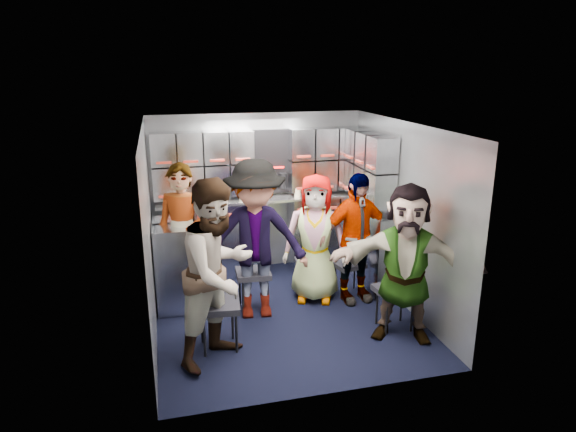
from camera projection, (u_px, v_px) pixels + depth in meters
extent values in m
plane|color=black|center=(285.00, 314.00, 5.77)|extent=(3.00, 3.00, 0.00)
cube|color=gray|center=(258.00, 192.00, 6.87)|extent=(2.80, 0.04, 2.10)
cube|color=gray|center=(149.00, 235.00, 5.14)|extent=(0.04, 3.00, 2.10)
cube|color=gray|center=(405.00, 216.00, 5.80)|extent=(0.04, 3.00, 2.10)
cube|color=silver|center=(284.00, 126.00, 5.17)|extent=(2.80, 3.00, 0.02)
cube|color=#A5ABB6|center=(262.00, 236.00, 6.83)|extent=(2.68, 0.38, 0.99)
cube|color=#A5ABB6|center=(172.00, 265.00, 5.87)|extent=(0.38, 0.76, 0.99)
cube|color=silver|center=(261.00, 199.00, 6.68)|extent=(2.68, 0.42, 0.03)
cube|color=#A5ABB6|center=(260.00, 162.00, 6.60)|extent=(2.68, 0.28, 0.82)
cube|color=#A5ABB6|center=(370.00, 167.00, 6.29)|extent=(0.28, 1.00, 0.82)
cube|color=#A5ABB6|center=(369.00, 245.00, 6.48)|extent=(0.28, 1.20, 1.00)
cube|color=#A12719|center=(264.00, 213.00, 6.53)|extent=(2.60, 0.02, 0.03)
cube|color=black|center=(218.00, 305.00, 4.96)|extent=(0.46, 0.44, 0.07)
cylinder|color=black|center=(204.00, 336.00, 4.87)|extent=(0.03, 0.03, 0.44)
cylinder|color=black|center=(236.00, 332.00, 4.95)|extent=(0.03, 0.03, 0.44)
cylinder|color=black|center=(202.00, 323.00, 5.12)|extent=(0.03, 0.03, 0.44)
cylinder|color=black|center=(232.00, 319.00, 5.19)|extent=(0.03, 0.03, 0.44)
cube|color=black|center=(253.00, 273.00, 5.81)|extent=(0.40, 0.38, 0.06)
cylinder|color=black|center=(243.00, 297.00, 5.73)|extent=(0.02, 0.02, 0.40)
cylinder|color=black|center=(268.00, 294.00, 5.80)|extent=(0.02, 0.02, 0.40)
cylinder|color=black|center=(240.00, 288.00, 5.96)|extent=(0.02, 0.02, 0.40)
cylinder|color=black|center=(263.00, 286.00, 6.02)|extent=(0.02, 0.02, 0.40)
cube|color=black|center=(310.00, 263.00, 6.22)|extent=(0.38, 0.36, 0.06)
cylinder|color=black|center=(303.00, 283.00, 6.15)|extent=(0.02, 0.02, 0.37)
cylinder|color=black|center=(323.00, 280.00, 6.21)|extent=(0.02, 0.02, 0.37)
cylinder|color=black|center=(298.00, 276.00, 6.35)|extent=(0.02, 0.02, 0.37)
cylinder|color=black|center=(318.00, 274.00, 6.41)|extent=(0.02, 0.02, 0.37)
cube|color=black|center=(348.00, 264.00, 6.19)|extent=(0.41, 0.40, 0.05)
cylinder|color=black|center=(341.00, 284.00, 6.12)|extent=(0.02, 0.02, 0.36)
cylinder|color=black|center=(361.00, 282.00, 6.18)|extent=(0.02, 0.02, 0.36)
cylinder|color=black|center=(335.00, 277.00, 6.32)|extent=(0.02, 0.02, 0.36)
cylinder|color=black|center=(354.00, 275.00, 6.38)|extent=(0.02, 0.02, 0.36)
cube|color=black|center=(395.00, 291.00, 5.35)|extent=(0.43, 0.41, 0.06)
cylinder|color=black|center=(387.00, 317.00, 5.27)|extent=(0.02, 0.02, 0.41)
cylinder|color=black|center=(412.00, 314.00, 5.34)|extent=(0.02, 0.02, 0.41)
cylinder|color=black|center=(377.00, 307.00, 5.50)|extent=(0.02, 0.02, 0.41)
cylinder|color=black|center=(401.00, 304.00, 5.57)|extent=(0.02, 0.02, 0.41)
imported|color=black|center=(183.00, 238.00, 5.72)|extent=(0.72, 0.61, 1.68)
imported|color=black|center=(218.00, 272.00, 4.68)|extent=(1.08, 1.06, 1.76)
imported|color=black|center=(255.00, 240.00, 5.52)|extent=(1.20, 0.77, 1.76)
imported|color=black|center=(315.00, 239.00, 5.95)|extent=(0.86, 0.71, 1.51)
imported|color=black|center=(355.00, 238.00, 5.91)|extent=(0.94, 0.49, 1.54)
imported|color=black|center=(406.00, 263.00, 5.08)|extent=(1.55, 1.09, 1.61)
cylinder|color=white|center=(202.00, 194.00, 6.42)|extent=(0.06, 0.06, 0.23)
cylinder|color=white|center=(250.00, 191.00, 6.56)|extent=(0.07, 0.07, 0.23)
cylinder|color=white|center=(321.00, 186.00, 6.78)|extent=(0.07, 0.07, 0.23)
cylinder|color=tan|center=(242.00, 196.00, 6.54)|extent=(0.07, 0.07, 0.11)
cylinder|color=tan|center=(297.00, 192.00, 6.72)|extent=(0.08, 0.08, 0.11)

